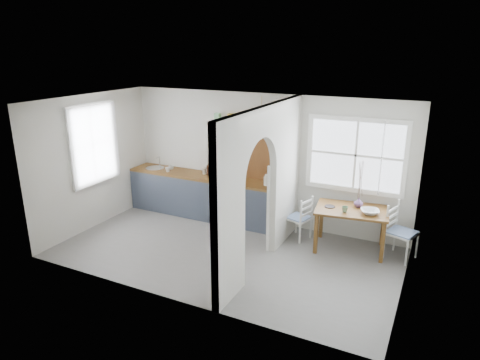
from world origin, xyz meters
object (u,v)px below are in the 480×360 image
at_px(dining_table, 350,229).
at_px(chair_left, 298,217).
at_px(vase, 359,203).
at_px(chair_right, 402,232).
at_px(kettle, 267,180).

relative_size(dining_table, chair_left, 1.46).
relative_size(chair_left, vase, 5.06).
distance_m(dining_table, chair_left, 0.97).
distance_m(chair_right, vase, 0.86).
height_order(chair_right, vase, chair_right).
height_order(chair_left, chair_right, chair_right).
bearing_deg(vase, chair_left, -173.63).
distance_m(dining_table, kettle, 1.79).
bearing_deg(chair_right, kettle, 105.12).
bearing_deg(kettle, vase, 1.76).
xyz_separation_m(kettle, vase, (1.74, -0.03, -0.16)).
bearing_deg(chair_right, vase, 100.65).
height_order(dining_table, vase, vase).
relative_size(chair_left, kettle, 4.01).
relative_size(kettle, vase, 1.26).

